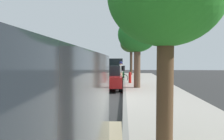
# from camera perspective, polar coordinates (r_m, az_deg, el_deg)

# --- Properties ---
(ground) EXTENTS (59.16, 59.16, 0.00)m
(ground) POSITION_cam_1_polar(r_m,az_deg,el_deg) (10.97, -5.88, -7.52)
(ground) COLOR #2B2B2B
(sidewalk) EXTENTS (3.37, 36.98, 0.14)m
(sidewalk) POSITION_cam_1_polar(r_m,az_deg,el_deg) (10.98, 12.48, -7.20)
(sidewalk) COLOR #A09990
(sidewalk) RESTS_ON ground
(curb_edge) EXTENTS (0.16, 36.98, 0.14)m
(curb_edge) POSITION_cam_1_polar(r_m,az_deg,el_deg) (10.83, 3.15, -7.28)
(curb_edge) COLOR gray
(curb_edge) RESTS_ON ground
(lane_stripe_centre) EXTENTS (0.14, 35.80, 0.01)m
(lane_stripe_centre) POSITION_cam_1_polar(r_m,az_deg,el_deg) (11.35, -22.59, -7.36)
(lane_stripe_centre) COLOR white
(lane_stripe_centre) RESTS_ON ground
(lane_stripe_bike_edge) EXTENTS (0.12, 36.98, 0.01)m
(lane_stripe_bike_edge) POSITION_cam_1_polar(r_m,az_deg,el_deg) (10.94, -4.64, -7.53)
(lane_stripe_bike_edge) COLOR white
(lane_stripe_bike_edge) RESTS_ON ground
(parked_sedan_red_second) EXTENTS (1.96, 4.46, 1.52)m
(parked_sedan_red_second) POSITION_cam_1_polar(r_m,az_deg,el_deg) (14.97, -1.04, -1.84)
(parked_sedan_red_second) COLOR maroon
(parked_sedan_red_second) RESTS_ON ground
(parked_suv_green_mid) EXTENTS (2.11, 4.77, 1.99)m
(parked_suv_green_mid) POSITION_cam_1_polar(r_m,az_deg,el_deg) (23.71, 0.51, 0.54)
(parked_suv_green_mid) COLOR #1E512D
(parked_suv_green_mid) RESTS_ON ground
(bicycle_at_curb) EXTENTS (1.59, 0.75, 0.73)m
(bicycle_at_curb) POSITION_cam_1_polar(r_m,az_deg,el_deg) (19.55, 1.69, -1.90)
(bicycle_at_curb) COLOR black
(bicycle_at_curb) RESTS_ON ground
(cyclist_with_backpack) EXTENTS (0.51, 0.58, 1.76)m
(cyclist_with_backpack) POSITION_cam_1_polar(r_m,az_deg,el_deg) (19.04, 2.33, 0.14)
(cyclist_with_backpack) COLOR #C6B284
(cyclist_with_backpack) RESTS_ON ground
(street_tree_far_end) EXTENTS (2.45, 2.45, 4.48)m
(street_tree_far_end) POSITION_cam_1_polar(r_m,az_deg,el_deg) (14.69, 6.30, 8.54)
(street_tree_far_end) COLOR brown
(street_tree_far_end) RESTS_ON sidewalk
(street_tree_corner) EXTENTS (2.48, 2.48, 4.42)m
(street_tree_corner) POSITION_cam_1_polar(r_m,az_deg,el_deg) (26.46, 4.79, 6.31)
(street_tree_corner) COLOR #4E3627
(street_tree_corner) RESTS_ON sidewalk
(fire_hydrant) EXTENTS (0.22, 0.22, 0.84)m
(fire_hydrant) POSITION_cam_1_polar(r_m,az_deg,el_deg) (17.37, 4.49, -1.83)
(fire_hydrant) COLOR red
(fire_hydrant) RESTS_ON sidewalk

